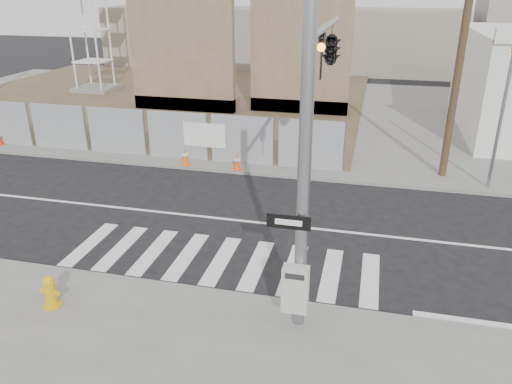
% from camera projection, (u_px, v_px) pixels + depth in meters
% --- Properties ---
extents(ground, '(100.00, 100.00, 0.00)m').
position_uv_depth(ground, '(244.00, 221.00, 15.90)').
color(ground, black).
rests_on(ground, ground).
extents(sidewalk_far, '(50.00, 20.00, 0.12)m').
position_uv_depth(sidewalk_far, '(307.00, 114.00, 28.41)').
color(sidewalk_far, slate).
rests_on(sidewalk_far, ground).
extents(signal_pole, '(0.96, 5.87, 7.00)m').
position_uv_depth(signal_pole, '(323.00, 87.00, 11.66)').
color(signal_pole, gray).
rests_on(signal_pole, sidewalk_near).
extents(far_signal_pole, '(0.16, 0.20, 5.60)m').
position_uv_depth(far_signal_pole, '(505.00, 95.00, 16.93)').
color(far_signal_pole, gray).
rests_on(far_signal_pole, sidewalk_far).
extents(chain_link_fence, '(24.60, 0.04, 2.00)m').
position_uv_depth(chain_link_fence, '(55.00, 127.00, 22.10)').
color(chain_link_fence, gray).
rests_on(chain_link_fence, sidewalk_far).
extents(concrete_wall_left, '(6.00, 1.30, 8.00)m').
position_uv_depth(concrete_wall_left, '(182.00, 53.00, 27.81)').
color(concrete_wall_left, brown).
rests_on(concrete_wall_left, sidewalk_far).
extents(concrete_wall_right, '(5.50, 1.30, 8.00)m').
position_uv_depth(concrete_wall_right, '(301.00, 54.00, 27.30)').
color(concrete_wall_right, brown).
rests_on(concrete_wall_right, sidewalk_far).
extents(utility_pole_right, '(1.60, 0.28, 10.00)m').
position_uv_depth(utility_pole_right, '(463.00, 39.00, 17.39)').
color(utility_pole_right, '#463720').
rests_on(utility_pole_right, sidewalk_far).
extents(fire_hydrant, '(0.54, 0.54, 0.80)m').
position_uv_depth(fire_hydrant, '(50.00, 292.00, 11.39)').
color(fire_hydrant, '#CEA10B').
rests_on(fire_hydrant, sidewalk_near).
extents(traffic_cone_c, '(0.38, 0.38, 0.70)m').
position_uv_depth(traffic_cone_c, '(185.00, 157.00, 20.27)').
color(traffic_cone_c, '#ED5A0C').
rests_on(traffic_cone_c, sidewalk_far).
extents(traffic_cone_d, '(0.36, 0.36, 0.66)m').
position_uv_depth(traffic_cone_d, '(237.00, 162.00, 19.81)').
color(traffic_cone_d, '#E9480C').
rests_on(traffic_cone_d, sidewalk_far).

